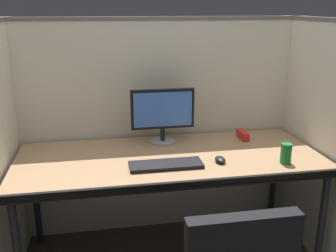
{
  "coord_description": "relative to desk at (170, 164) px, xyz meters",
  "views": [
    {
      "loc": [
        -0.42,
        -1.94,
        1.64
      ],
      "look_at": [
        0.0,
        0.35,
        0.92
      ],
      "focal_mm": 41.5,
      "sensor_mm": 36.0,
      "label": 1
    }
  ],
  "objects": [
    {
      "name": "keyboard_main",
      "position": [
        -0.05,
        -0.16,
        0.06
      ],
      "size": [
        0.43,
        0.15,
        0.02
      ],
      "primitive_type": "cube",
      "color": "black",
      "rests_on": "desk"
    },
    {
      "name": "red_stapler",
      "position": [
        0.57,
        0.24,
        0.08
      ],
      "size": [
        0.04,
        0.15,
        0.06
      ],
      "primitive_type": "cube",
      "color": "red",
      "rests_on": "desk"
    },
    {
      "name": "cubicle_partition_right",
      "position": [
        0.99,
        -0.09,
        0.1
      ],
      "size": [
        0.06,
        1.41,
        1.57
      ],
      "color": "beige",
      "rests_on": "ground"
    },
    {
      "name": "computer_mouse",
      "position": [
        0.28,
        -0.15,
        0.07
      ],
      "size": [
        0.06,
        0.1,
        0.04
      ],
      "color": "black",
      "rests_on": "desk"
    },
    {
      "name": "soda_can",
      "position": [
        0.66,
        -0.23,
        0.11
      ],
      "size": [
        0.07,
        0.07,
        0.12
      ],
      "primitive_type": "cylinder",
      "color": "#197233",
      "rests_on": "desk"
    },
    {
      "name": "desk",
      "position": [
        0.0,
        0.0,
        0.0
      ],
      "size": [
        1.9,
        0.8,
        0.74
      ],
      "color": "#997551",
      "rests_on": "ground"
    },
    {
      "name": "cubicle_partition_rear",
      "position": [
        0.0,
        0.46,
        0.1
      ],
      "size": [
        2.21,
        0.06,
        1.57
      ],
      "color": "beige",
      "rests_on": "ground"
    },
    {
      "name": "monitor_center",
      "position": [
        -0.0,
        0.26,
        0.27
      ],
      "size": [
        0.43,
        0.17,
        0.37
      ],
      "color": "gray",
      "rests_on": "desk"
    }
  ]
}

